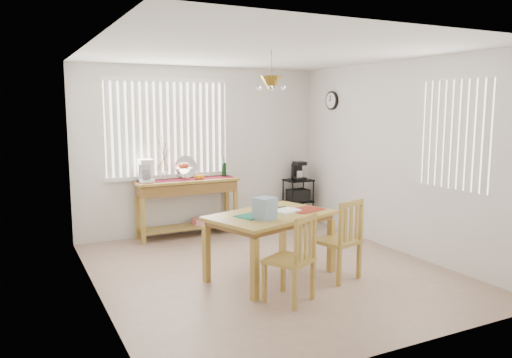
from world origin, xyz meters
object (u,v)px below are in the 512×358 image
chair_left (293,259)px  chair_right (340,240)px  cart_items (298,171)px  dining_table (271,221)px  wire_cart (298,197)px  sideboard (188,194)px

chair_left → chair_right: bearing=22.2°
cart_items → dining_table: bearing=-127.9°
dining_table → chair_left: (-0.16, -0.78, -0.22)m
chair_left → wire_cart: bearing=57.6°
sideboard → wire_cart: 1.98m
cart_items → chair_right: 2.89m
cart_items → chair_right: size_ratio=0.33×
sideboard → cart_items: 1.99m
chair_right → dining_table: bearing=146.8°
sideboard → cart_items: bearing=-0.1°
cart_items → dining_table: size_ratio=0.19×
chair_left → chair_right: 0.90m
wire_cart → chair_right: 2.84m
dining_table → chair_right: bearing=-33.2°
chair_right → sideboard: bearing=109.0°
chair_right → cart_items: bearing=68.2°
dining_table → wire_cart: bearing=52.0°
sideboard → dining_table: sideboard is taller
wire_cart → cart_items: bearing=90.0°
cart_items → chair_left: cart_items is taller
wire_cart → chair_right: chair_right is taller
wire_cart → cart_items: size_ratio=2.43×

